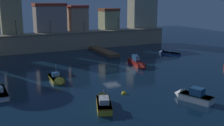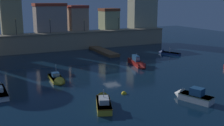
{
  "view_description": "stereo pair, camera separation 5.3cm",
  "coord_description": "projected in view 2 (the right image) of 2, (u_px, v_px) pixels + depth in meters",
  "views": [
    {
      "loc": [
        -19.15,
        -40.27,
        11.4
      ],
      "look_at": [
        0.0,
        -0.1,
        1.29
      ],
      "focal_mm": 44.21,
      "sensor_mm": 36.0,
      "label": 1
    },
    {
      "loc": [
        -19.1,
        -40.29,
        11.4
      ],
      "look_at": [
        0.0,
        -0.1,
        1.29
      ],
      "focal_mm": 44.21,
      "sensor_mm": 36.0,
      "label": 2
    }
  ],
  "objects": [
    {
      "name": "moored_boat_2",
      "position": [
        57.0,
        80.0,
        39.45
      ],
      "size": [
        1.83,
        5.57,
        2.97
      ],
      "rotation": [
        0.0,
        0.0,
        -1.61
      ],
      "color": "gold",
      "rests_on": "ground"
    },
    {
      "name": "ground_plane",
      "position": [
        112.0,
        70.0,
        46.01
      ],
      "size": [
        127.06,
        127.06,
        0.0
      ],
      "primitive_type": "plane",
      "color": "#0C2338"
    },
    {
      "name": "moored_boat_5",
      "position": [
        167.0,
        53.0,
        60.06
      ],
      "size": [
        3.52,
        5.18,
        2.16
      ],
      "rotation": [
        0.0,
        0.0,
        2.03
      ],
      "color": "navy",
      "rests_on": "ground"
    },
    {
      "name": "pier_dock",
      "position": [
        103.0,
        51.0,
        61.56
      ],
      "size": [
        2.33,
        11.79,
        0.7
      ],
      "color": "brown",
      "rests_on": "ground"
    },
    {
      "name": "moored_boat_6",
      "position": [
        191.0,
        96.0,
        32.18
      ],
      "size": [
        3.23,
        5.04,
        2.02
      ],
      "rotation": [
        0.0,
        0.0,
        1.94
      ],
      "color": "white",
      "rests_on": "ground"
    },
    {
      "name": "quay_lamp_2",
      "position": [
        84.0,
        23.0,
        66.16
      ],
      "size": [
        0.32,
        0.32,
        2.92
      ],
      "color": "black",
      "rests_on": "quay_wall"
    },
    {
      "name": "quay_lamp_0",
      "position": [
        16.0,
        24.0,
        59.53
      ],
      "size": [
        0.32,
        0.32,
        3.58
      ],
      "color": "black",
      "rests_on": "quay_wall"
    },
    {
      "name": "quay_wall",
      "position": [
        71.0,
        41.0,
        65.61
      ],
      "size": [
        50.29,
        3.49,
        4.11
      ],
      "color": "tan",
      "rests_on": "ground"
    },
    {
      "name": "quay_lamp_1",
      "position": [
        50.0,
        24.0,
        62.68
      ],
      "size": [
        0.32,
        0.32,
        3.25
      ],
      "color": "black",
      "rests_on": "quay_wall"
    },
    {
      "name": "moored_boat_0",
      "position": [
        138.0,
        63.0,
        49.17
      ],
      "size": [
        2.65,
        7.33,
        2.42
      ],
      "rotation": [
        0.0,
        0.0,
        -1.75
      ],
      "color": "red",
      "rests_on": "ground"
    },
    {
      "name": "mooring_buoy_0",
      "position": [
        124.0,
        94.0,
        34.47
      ],
      "size": [
        0.68,
        0.68,
        0.68
      ],
      "primitive_type": "sphere",
      "color": "yellow",
      "rests_on": "ground"
    },
    {
      "name": "old_town_backdrop",
      "position": [
        66.0,
        16.0,
        67.77
      ],
      "size": [
        50.75,
        5.4,
        8.77
      ],
      "color": "tan",
      "rests_on": "ground"
    },
    {
      "name": "quay_lamp_3",
      "position": [
        118.0,
        21.0,
        69.97
      ],
      "size": [
        0.32,
        0.32,
        3.28
      ],
      "color": "black",
      "rests_on": "quay_wall"
    },
    {
      "name": "moored_boat_4",
      "position": [
        103.0,
        102.0,
        30.59
      ],
      "size": [
        3.35,
        5.88,
        2.49
      ],
      "rotation": [
        0.0,
        0.0,
        1.22
      ],
      "color": "gold",
      "rests_on": "ground"
    }
  ]
}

